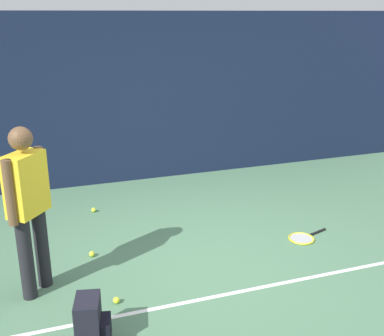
{
  "coord_description": "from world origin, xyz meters",
  "views": [
    {
      "loc": [
        -1.64,
        -4.38,
        2.68
      ],
      "look_at": [
        0.0,
        0.4,
        1.0
      ],
      "focal_mm": 44.04,
      "sensor_mm": 36.0,
      "label": 1
    }
  ],
  "objects_px": {
    "tennis_ball_near_player": "(116,300)",
    "tennis_ball_mid_court": "(92,254)",
    "tennis_racket": "(303,238)",
    "tennis_player": "(28,202)",
    "backpack": "(91,323)",
    "tennis_ball_by_fence": "(94,210)"
  },
  "relations": [
    {
      "from": "tennis_ball_near_player",
      "to": "tennis_ball_mid_court",
      "type": "bearing_deg",
      "value": 95.8
    },
    {
      "from": "tennis_racket",
      "to": "tennis_ball_near_player",
      "type": "bearing_deg",
      "value": -3.19
    },
    {
      "from": "tennis_player",
      "to": "tennis_ball_mid_court",
      "type": "distance_m",
      "value": 1.23
    },
    {
      "from": "backpack",
      "to": "tennis_ball_near_player",
      "type": "xyz_separation_m",
      "value": [
        0.3,
        0.52,
        -0.18
      ]
    },
    {
      "from": "tennis_ball_near_player",
      "to": "tennis_racket",
      "type": "bearing_deg",
      "value": 13.93
    },
    {
      "from": "backpack",
      "to": "tennis_ball_mid_court",
      "type": "height_order",
      "value": "backpack"
    },
    {
      "from": "tennis_racket",
      "to": "tennis_ball_mid_court",
      "type": "distance_m",
      "value": 2.57
    },
    {
      "from": "tennis_ball_by_fence",
      "to": "tennis_ball_mid_court",
      "type": "height_order",
      "value": "same"
    },
    {
      "from": "tennis_player",
      "to": "tennis_ball_mid_court",
      "type": "xyz_separation_m",
      "value": [
        0.61,
        0.53,
        -0.93
      ]
    },
    {
      "from": "tennis_racket",
      "to": "tennis_ball_near_player",
      "type": "height_order",
      "value": "tennis_ball_near_player"
    },
    {
      "from": "tennis_ball_near_player",
      "to": "tennis_ball_mid_court",
      "type": "relative_size",
      "value": 1.0
    },
    {
      "from": "tennis_racket",
      "to": "backpack",
      "type": "relative_size",
      "value": 1.45
    },
    {
      "from": "tennis_racket",
      "to": "tennis_ball_mid_court",
      "type": "relative_size",
      "value": 9.66
    },
    {
      "from": "tennis_player",
      "to": "tennis_ball_mid_court",
      "type": "height_order",
      "value": "tennis_player"
    },
    {
      "from": "tennis_player",
      "to": "tennis_ball_near_player",
      "type": "xyz_separation_m",
      "value": [
        0.71,
        -0.48,
        -0.93
      ]
    },
    {
      "from": "tennis_racket",
      "to": "backpack",
      "type": "bearing_deg",
      "value": 5.12
    },
    {
      "from": "tennis_player",
      "to": "tennis_ball_by_fence",
      "type": "bearing_deg",
      "value": 15.35
    },
    {
      "from": "backpack",
      "to": "tennis_ball_near_player",
      "type": "bearing_deg",
      "value": -17.74
    },
    {
      "from": "tennis_ball_by_fence",
      "to": "tennis_ball_mid_court",
      "type": "distance_m",
      "value": 1.29
    },
    {
      "from": "backpack",
      "to": "tennis_racket",
      "type": "bearing_deg",
      "value": -55.18
    },
    {
      "from": "tennis_ball_by_fence",
      "to": "tennis_player",
      "type": "bearing_deg",
      "value": -113.9
    },
    {
      "from": "tennis_ball_by_fence",
      "to": "tennis_racket",
      "type": "bearing_deg",
      "value": -35.48
    }
  ]
}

